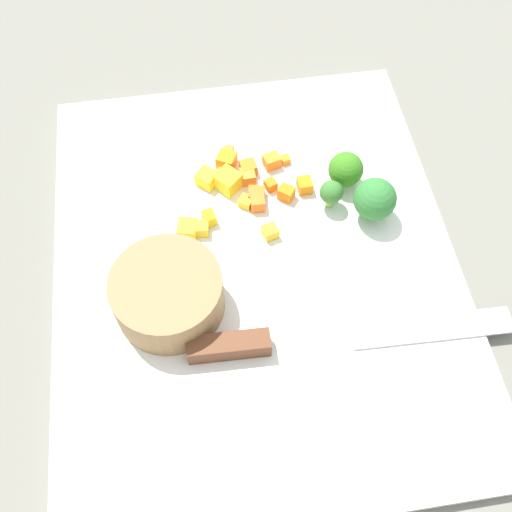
{
  "coord_description": "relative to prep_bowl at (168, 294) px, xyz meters",
  "views": [
    {
      "loc": [
        0.3,
        -0.04,
        0.52
      ],
      "look_at": [
        0.0,
        0.0,
        0.02
      ],
      "focal_mm": 41.84,
      "sensor_mm": 36.0,
      "label": 1
    }
  ],
  "objects": [
    {
      "name": "pepper_dice_2",
      "position": [
        -0.09,
        0.05,
        -0.02
      ],
      "size": [
        0.02,
        0.02,
        0.01
      ],
      "primitive_type": "cube",
      "rotation": [
        0.0,
        0.0,
        1.82
      ],
      "color": "yellow",
      "rests_on": "cutting_board"
    },
    {
      "name": "chef_knife",
      "position": [
        0.06,
        0.1,
        -0.01
      ],
      "size": [
        0.03,
        0.3,
        0.02
      ],
      "rotation": [
        0.0,
        0.0,
        1.54
      ],
      "color": "silver",
      "rests_on": "cutting_board"
    },
    {
      "name": "carrot_dice_8",
      "position": [
        -0.16,
        0.14,
        -0.02
      ],
      "size": [
        0.01,
        0.01,
        0.01
      ],
      "primitive_type": "cube",
      "rotation": [
        0.0,
        0.0,
        0.24
      ],
      "color": "orange",
      "rests_on": "cutting_board"
    },
    {
      "name": "carrot_dice_2",
      "position": [
        -0.16,
        0.07,
        -0.02
      ],
      "size": [
        0.03,
        0.03,
        0.01
      ],
      "primitive_type": "cube",
      "rotation": [
        0.0,
        0.0,
        1.09
      ],
      "color": "orange",
      "rests_on": "cutting_board"
    },
    {
      "name": "cutting_board",
      "position": [
        -0.04,
        0.09,
        -0.03
      ],
      "size": [
        0.49,
        0.4,
        0.01
      ],
      "primitive_type": "cube",
      "color": "white",
      "rests_on": "ground_plane"
    },
    {
      "name": "pepper_dice_5",
      "position": [
        -0.08,
        0.02,
        -0.02
      ],
      "size": [
        0.02,
        0.02,
        0.01
      ],
      "primitive_type": "cube",
      "rotation": [
        0.0,
        0.0,
        1.33
      ],
      "color": "yellow",
      "rests_on": "cutting_board"
    },
    {
      "name": "ground_plane",
      "position": [
        -0.04,
        0.09,
        -0.04
      ],
      "size": [
        4.0,
        4.0,
        0.0
      ],
      "primitive_type": "plane",
      "color": "slate"
    },
    {
      "name": "broccoli_floret_0",
      "position": [
        -0.12,
        0.19,
        -0.0
      ],
      "size": [
        0.04,
        0.04,
        0.04
      ],
      "color": "#83B860",
      "rests_on": "cutting_board"
    },
    {
      "name": "carrot_dice_1",
      "position": [
        -0.11,
        0.1,
        -0.02
      ],
      "size": [
        0.02,
        0.02,
        0.01
      ],
      "primitive_type": "cube",
      "rotation": [
        0.0,
        0.0,
        2.94
      ],
      "color": "orange",
      "rests_on": "cutting_board"
    },
    {
      "name": "carrot_dice_6",
      "position": [
        -0.14,
        0.09,
        -0.02
      ],
      "size": [
        0.02,
        0.02,
        0.01
      ],
      "primitive_type": "cube",
      "rotation": [
        0.0,
        0.0,
        1.61
      ],
      "color": "orange",
      "rests_on": "cutting_board"
    },
    {
      "name": "pepper_dice_4",
      "position": [
        -0.08,
        0.04,
        -0.02
      ],
      "size": [
        0.02,
        0.01,
        0.01
      ],
      "primitive_type": "cube",
      "rotation": [
        0.0,
        0.0,
        1.44
      ],
      "color": "yellow",
      "rests_on": "cutting_board"
    },
    {
      "name": "carrot_dice_3",
      "position": [
        -0.12,
        0.15,
        -0.02
      ],
      "size": [
        0.02,
        0.02,
        0.01
      ],
      "primitive_type": "cube",
      "rotation": [
        0.0,
        0.0,
        0.04
      ],
      "color": "orange",
      "rests_on": "cutting_board"
    },
    {
      "name": "carrot_dice_5",
      "position": [
        -0.15,
        0.1,
        -0.02
      ],
      "size": [
        0.02,
        0.02,
        0.01
      ],
      "primitive_type": "cube",
      "rotation": [
        0.0,
        0.0,
        1.71
      ],
      "color": "orange",
      "rests_on": "cutting_board"
    },
    {
      "name": "broccoli_floret_2",
      "position": [
        -0.07,
        0.21,
        0.0
      ],
      "size": [
        0.04,
        0.04,
        0.05
      ],
      "color": "#93BC5F",
      "rests_on": "cutting_board"
    },
    {
      "name": "carrot_dice_4",
      "position": [
        -0.14,
        0.07,
        -0.02
      ],
      "size": [
        0.02,
        0.02,
        0.02
      ],
      "primitive_type": "cube",
      "rotation": [
        0.0,
        0.0,
        2.77
      ],
      "color": "orange",
      "rests_on": "cutting_board"
    },
    {
      "name": "carrot_dice_0",
      "position": [
        -0.1,
        0.1,
        -0.02
      ],
      "size": [
        0.02,
        0.02,
        0.01
      ],
      "primitive_type": "cube",
      "rotation": [
        0.0,
        0.0,
        1.52
      ],
      "color": "orange",
      "rests_on": "cutting_board"
    },
    {
      "name": "carrot_dice_9",
      "position": [
        -0.15,
        0.12,
        -0.02
      ],
      "size": [
        0.02,
        0.02,
        0.01
      ],
      "primitive_type": "cube",
      "rotation": [
        0.0,
        0.0,
        0.24
      ],
      "color": "orange",
      "rests_on": "cutting_board"
    },
    {
      "name": "pepper_dice_1",
      "position": [
        -0.06,
        0.11,
        -0.02
      ],
      "size": [
        0.02,
        0.02,
        0.01
      ],
      "primitive_type": "cube",
      "rotation": [
        0.0,
        0.0,
        1.85
      ],
      "color": "yellow",
      "rests_on": "cutting_board"
    },
    {
      "name": "pepper_dice_0",
      "position": [
        -0.14,
        0.05,
        -0.02
      ],
      "size": [
        0.03,
        0.03,
        0.02
      ],
      "primitive_type": "cube",
      "rotation": [
        0.0,
        0.0,
        2.42
      ],
      "color": "yellow",
      "rests_on": "cutting_board"
    },
    {
      "name": "pepper_dice_3",
      "position": [
        -0.13,
        0.07,
        -0.01
      ],
      "size": [
        0.03,
        0.03,
        0.02
      ],
      "primitive_type": "cube",
      "rotation": [
        0.0,
        0.0,
        0.73
      ],
      "color": "yellow",
      "rests_on": "cutting_board"
    },
    {
      "name": "pepper_dice_6",
      "position": [
        -0.11,
        0.08,
        -0.02
      ],
      "size": [
        0.02,
        0.02,
        0.01
      ],
      "primitive_type": "cube",
      "rotation": [
        0.0,
        0.0,
        2.57
      ],
      "color": "yellow",
      "rests_on": "cutting_board"
    },
    {
      "name": "broccoli_floret_1",
      "position": [
        -0.09,
        0.17,
        -0.0
      ],
      "size": [
        0.02,
        0.02,
        0.03
      ],
      "color": "#83BC58",
      "rests_on": "cutting_board"
    },
    {
      "name": "carrot_dice_11",
      "position": [
        -0.12,
        0.12,
        -0.02
      ],
      "size": [
        0.01,
        0.01,
        0.01
      ],
      "primitive_type": "cube",
      "rotation": [
        0.0,
        0.0,
        0.36
      ],
      "color": "orange",
      "rests_on": "cutting_board"
    },
    {
      "name": "carrot_dice_10",
      "position": [
        -0.11,
        0.13,
        -0.02
      ],
      "size": [
        0.02,
        0.02,
        0.01
      ],
      "primitive_type": "cube",
      "rotation": [
        0.0,
        0.0,
        0.92
      ],
      "color": "orange",
      "rests_on": "cutting_board"
    },
    {
      "name": "prep_bowl",
      "position": [
        0.0,
        0.0,
        0.0
      ],
      "size": [
        0.1,
        0.1,
        0.05
      ],
      "primitive_type": "cylinder",
      "color": "#957147",
      "rests_on": "cutting_board"
    },
    {
      "name": "carrot_dice_7",
      "position": [
        -0.18,
        0.08,
        -0.02
      ],
      "size": [
        0.01,
        0.01,
        0.01
      ],
      "primitive_type": "cube",
      "rotation": [
        0.0,
        0.0,
        1.21
      ],
      "color": "orange",
      "rests_on": "cutting_board"
    }
  ]
}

